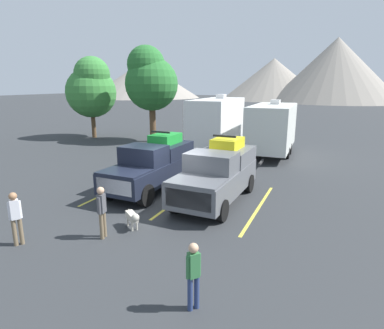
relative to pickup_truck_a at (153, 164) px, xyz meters
The scene contains 15 objects.
ground_plane 2.50m from the pickup_truck_a, 39.16° to the right, with size 240.00×240.00×0.00m, color #2D3033.
pickup_truck_a is the anchor object (origin of this frame).
pickup_truck_b 3.19m from the pickup_truck_a, ahead, with size 2.26×5.26×2.63m.
lot_stripe_a 2.04m from the pickup_truck_a, 164.50° to the right, with size 0.12×5.50×0.01m, color gold.
lot_stripe_b 2.12m from the pickup_truck_a, 14.59° to the right, with size 0.12×5.50×0.01m, color gold.
lot_stripe_c 5.16m from the pickup_truck_a, ahead, with size 0.12×5.50×0.01m, color gold.
camper_trailer_a 9.73m from the pickup_truck_a, 92.02° to the left, with size 2.73×7.60×3.99m.
camper_trailer_b 10.28m from the pickup_truck_a, 69.34° to the left, with size 2.81×7.46×3.68m.
person_a 5.05m from the pickup_truck_a, 78.02° to the right, with size 0.24×0.37×1.69m.
person_b 8.50m from the pickup_truck_a, 54.02° to the right, with size 0.28×0.29×1.56m.
person_c 6.43m from the pickup_truck_a, 98.87° to the right, with size 0.30×0.33×1.67m.
dog 4.39m from the pickup_truck_a, 68.87° to the right, with size 0.79×0.65×0.64m.
tree_a 13.34m from the pickup_truck_a, 120.83° to the left, with size 4.29×4.29×7.72m.
tree_b 16.66m from the pickup_truck_a, 139.11° to the left, with size 4.36×4.36×7.04m.
mountain_ridge 87.06m from the pickup_truck_a, 95.42° to the left, with size 135.08×39.22×16.28m.
Camera 1 is at (5.70, -11.06, 4.75)m, focal length 30.33 mm.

